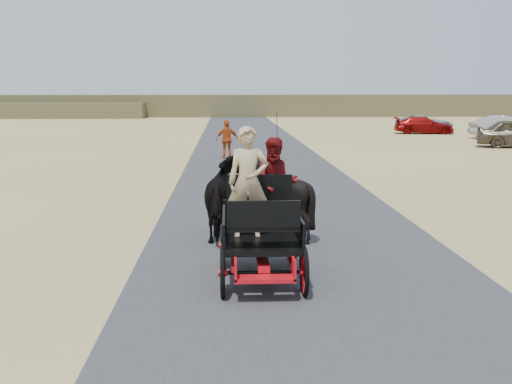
{
  "coord_description": "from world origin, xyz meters",
  "views": [
    {
      "loc": [
        -1.37,
        -11.17,
        3.12
      ],
      "look_at": [
        -0.81,
        0.65,
        1.2
      ],
      "focal_mm": 45.0,
      "sensor_mm": 36.0,
      "label": 1
    }
  ],
  "objects_px": {
    "pedestrian": "(227,139)",
    "car_d": "(425,123)",
    "horse_right": "(279,198)",
    "horse_left": "(227,198)",
    "car_c": "(424,125)",
    "car_b": "(506,127)",
    "carriage": "(261,258)"
  },
  "relations": [
    {
      "from": "car_b",
      "to": "horse_left",
      "type": "bearing_deg",
      "value": 144.36
    },
    {
      "from": "horse_left",
      "to": "car_d",
      "type": "height_order",
      "value": "horse_left"
    },
    {
      "from": "carriage",
      "to": "horse_right",
      "type": "relative_size",
      "value": 1.41
    },
    {
      "from": "carriage",
      "to": "car_d",
      "type": "relative_size",
      "value": 0.58
    },
    {
      "from": "car_d",
      "to": "horse_right",
      "type": "bearing_deg",
      "value": 153.13
    },
    {
      "from": "pedestrian",
      "to": "car_d",
      "type": "distance_m",
      "value": 23.89
    },
    {
      "from": "horse_left",
      "to": "car_c",
      "type": "bearing_deg",
      "value": -114.03
    },
    {
      "from": "pedestrian",
      "to": "car_c",
      "type": "height_order",
      "value": "pedestrian"
    },
    {
      "from": "horse_left",
      "to": "car_b",
      "type": "xyz_separation_m",
      "value": [
        17.52,
        26.24,
        -0.14
      ]
    },
    {
      "from": "car_d",
      "to": "car_b",
      "type": "bearing_deg",
      "value": -166.21
    },
    {
      "from": "horse_left",
      "to": "car_c",
      "type": "height_order",
      "value": "horse_left"
    },
    {
      "from": "car_b",
      "to": "carriage",
      "type": "bearing_deg",
      "value": 147.96
    },
    {
      "from": "carriage",
      "to": "car_c",
      "type": "distance_m",
      "value": 36.28
    },
    {
      "from": "car_b",
      "to": "car_c",
      "type": "bearing_deg",
      "value": 37.82
    },
    {
      "from": "pedestrian",
      "to": "car_d",
      "type": "xyz_separation_m",
      "value": [
        14.8,
        18.75,
        -0.28
      ]
    },
    {
      "from": "horse_right",
      "to": "horse_left",
      "type": "bearing_deg",
      "value": 0.0
    },
    {
      "from": "carriage",
      "to": "car_d",
      "type": "xyz_separation_m",
      "value": [
        14.3,
        37.14,
        0.22
      ]
    },
    {
      "from": "horse_right",
      "to": "car_c",
      "type": "height_order",
      "value": "horse_right"
    },
    {
      "from": "carriage",
      "to": "pedestrian",
      "type": "distance_m",
      "value": 18.4
    },
    {
      "from": "horse_right",
      "to": "car_d",
      "type": "height_order",
      "value": "horse_right"
    },
    {
      "from": "carriage",
      "to": "horse_right",
      "type": "distance_m",
      "value": 3.09
    },
    {
      "from": "car_c",
      "to": "car_d",
      "type": "relative_size",
      "value": 0.97
    },
    {
      "from": "horse_right",
      "to": "car_d",
      "type": "xyz_separation_m",
      "value": [
        13.75,
        34.14,
        -0.27
      ]
    },
    {
      "from": "pedestrian",
      "to": "car_c",
      "type": "bearing_deg",
      "value": -143.05
    },
    {
      "from": "horse_right",
      "to": "car_d",
      "type": "relative_size",
      "value": 0.41
    },
    {
      "from": "horse_left",
      "to": "pedestrian",
      "type": "bearing_deg",
      "value": -90.16
    },
    {
      "from": "car_c",
      "to": "car_d",
      "type": "height_order",
      "value": "car_c"
    },
    {
      "from": "horse_right",
      "to": "pedestrian",
      "type": "relative_size",
      "value": 0.98
    },
    {
      "from": "car_b",
      "to": "car_d",
      "type": "height_order",
      "value": "car_b"
    },
    {
      "from": "pedestrian",
      "to": "car_d",
      "type": "relative_size",
      "value": 0.41
    },
    {
      "from": "pedestrian",
      "to": "car_b",
      "type": "relative_size",
      "value": 0.4
    },
    {
      "from": "pedestrian",
      "to": "car_d",
      "type": "height_order",
      "value": "pedestrian"
    }
  ]
}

